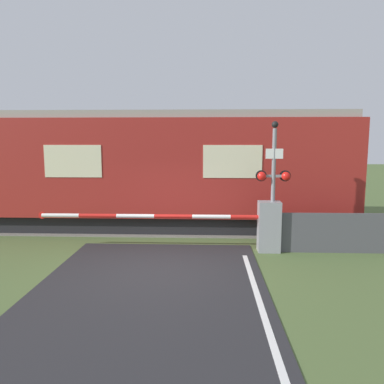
% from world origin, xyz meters
% --- Properties ---
extents(ground_plane, '(80.00, 80.00, 0.00)m').
position_xyz_m(ground_plane, '(0.00, 0.00, 0.00)').
color(ground_plane, '#4C6033').
extents(track_bed, '(36.00, 3.20, 0.13)m').
position_xyz_m(track_bed, '(0.00, 4.40, 0.02)').
color(track_bed, slate).
rests_on(track_bed, ground_plane).
extents(train, '(17.98, 3.14, 3.98)m').
position_xyz_m(train, '(-3.01, 4.40, 2.04)').
color(train, black).
rests_on(train, ground_plane).
extents(crossing_barrier, '(6.74, 0.44, 1.40)m').
position_xyz_m(crossing_barrier, '(2.32, 1.49, 0.75)').
color(crossing_barrier, gray).
rests_on(crossing_barrier, ground_plane).
extents(signal_post, '(0.95, 0.26, 3.56)m').
position_xyz_m(signal_post, '(2.97, 1.56, 2.02)').
color(signal_post, gray).
rests_on(signal_post, ground_plane).
extents(roadside_fence, '(3.46, 0.06, 1.10)m').
position_xyz_m(roadside_fence, '(4.88, 1.43, 0.55)').
color(roadside_fence, '#4C4C51').
rests_on(roadside_fence, ground_plane).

